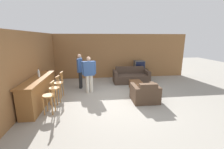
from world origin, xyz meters
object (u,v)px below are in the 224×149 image
at_px(couch_far, 131,77).
at_px(tv_unit, 139,73).
at_px(person_by_counter, 89,73).
at_px(person_by_window, 80,69).
at_px(bar_chair_mid, 55,90).
at_px(armchair_near, 145,94).
at_px(bar_chair_far, 59,85).
at_px(bar_chair_near, 49,98).
at_px(tv, 139,65).
at_px(coffee_table, 137,83).
at_px(bottle, 39,73).

xyz_separation_m(couch_far, tv_unit, (0.69, 0.80, -0.01)).
distance_m(tv_unit, person_by_counter, 3.66).
bearing_deg(person_by_counter, person_by_window, 122.87).
relative_size(bar_chair_mid, armchair_near, 1.10).
bearing_deg(tv_unit, bar_chair_far, -147.76).
xyz_separation_m(bar_chair_near, person_by_counter, (1.20, 1.78, 0.36)).
xyz_separation_m(person_by_window, person_by_counter, (0.44, -0.69, -0.03)).
distance_m(couch_far, tv_unit, 1.06).
bearing_deg(bar_chair_near, bar_chair_far, 90.00).
bearing_deg(person_by_counter, tv_unit, 36.82).
bearing_deg(bar_chair_near, tv, 43.88).
distance_m(coffee_table, person_by_window, 2.74).
bearing_deg(coffee_table, bar_chair_near, -152.13).
height_order(bar_chair_mid, couch_far, bar_chair_mid).
height_order(bar_chair_near, bottle, bottle).
relative_size(bar_chair_far, tv, 1.79).
bearing_deg(tv, tv_unit, 90.00).
relative_size(tv_unit, person_by_window, 0.58).
bearing_deg(person_by_window, bar_chair_far, -124.48).
distance_m(bar_chair_far, couch_far, 3.85).
height_order(armchair_near, person_by_window, person_by_window).
height_order(tv_unit, person_by_counter, person_by_counter).
height_order(tv, bottle, bottle).
bearing_deg(tv_unit, bar_chair_near, -136.09).
relative_size(bar_chair_far, tv_unit, 1.11).
bearing_deg(person_by_window, bar_chair_mid, -113.41).
height_order(couch_far, tv_unit, couch_far).
height_order(bar_chair_near, person_by_window, person_by_window).
distance_m(bar_chair_mid, couch_far, 4.18).
xyz_separation_m(bar_chair_far, person_by_window, (0.76, 1.10, 0.39)).
height_order(tv_unit, bottle, bottle).
relative_size(coffee_table, person_by_counter, 0.60).
distance_m(coffee_table, tv, 2.34).
xyz_separation_m(bottle, person_by_window, (1.32, 1.56, -0.21)).
relative_size(bar_chair_near, coffee_table, 1.10).
xyz_separation_m(bar_chair_far, couch_far, (3.40, 1.78, -0.24)).
distance_m(couch_far, armchair_near, 2.58).
xyz_separation_m(couch_far, bottle, (-3.96, -2.23, 0.85)).
height_order(bar_chair_near, coffee_table, bar_chair_near).
bearing_deg(tv_unit, tv, -90.00).
bearing_deg(tv_unit, bottle, -146.91).
height_order(tv_unit, tv, tv).
distance_m(coffee_table, person_by_counter, 2.22).
distance_m(bar_chair_near, bar_chair_mid, 0.71).
relative_size(coffee_table, bottle, 3.12).
height_order(coffee_table, tv, tv).
bearing_deg(person_by_counter, bar_chair_near, -124.10).
xyz_separation_m(couch_far, coffee_table, (-0.05, -1.37, 0.04)).
bearing_deg(bar_chair_mid, tv_unit, 38.26).
height_order(armchair_near, bottle, bottle).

